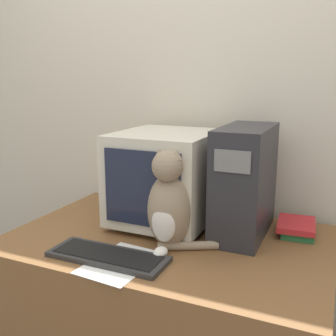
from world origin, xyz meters
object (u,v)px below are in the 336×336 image
at_px(keyboard, 108,256).
at_px(pen, 86,244).
at_px(cat, 170,206).
at_px(crt_monitor, 166,177).
at_px(computer_tower, 245,181).
at_px(book_stack, 297,227).

xyz_separation_m(keyboard, pen, (-0.15, 0.07, -0.01)).
distance_m(cat, pen, 0.38).
relative_size(keyboard, cat, 1.14).
xyz_separation_m(crt_monitor, cat, (0.12, -0.23, -0.05)).
distance_m(crt_monitor, computer_tower, 0.35).
relative_size(crt_monitor, keyboard, 1.03).
distance_m(keyboard, book_stack, 0.82).
bearing_deg(keyboard, pen, 155.28).
distance_m(computer_tower, keyboard, 0.64).
bearing_deg(crt_monitor, book_stack, 11.38).
bearing_deg(cat, book_stack, 33.03).
relative_size(computer_tower, book_stack, 2.05).
bearing_deg(keyboard, cat, 49.90).
bearing_deg(keyboard, computer_tower, 48.69).
bearing_deg(cat, computer_tower, 43.20).
xyz_separation_m(book_stack, pen, (-0.76, -0.47, -0.02)).
height_order(crt_monitor, book_stack, crt_monitor).
xyz_separation_m(crt_monitor, computer_tower, (0.35, 0.02, 0.01)).
relative_size(cat, book_stack, 1.76).
bearing_deg(computer_tower, keyboard, -131.31).
height_order(cat, pen, cat).
bearing_deg(computer_tower, cat, -132.20).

